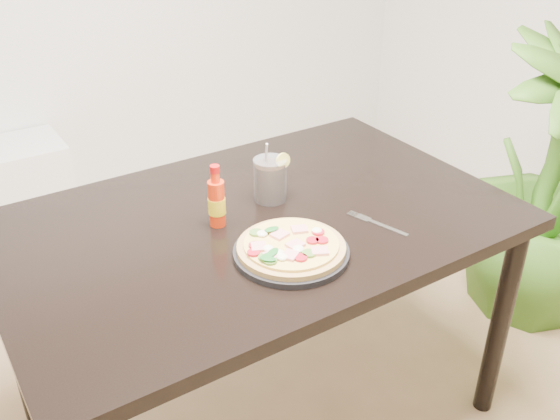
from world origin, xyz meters
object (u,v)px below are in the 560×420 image
plate (291,253)px  pizza (290,246)px  hot_sauce_bottle (217,202)px  cola_cup (270,180)px  fork (375,223)px  houseplant (549,183)px  dining_table (257,242)px

plate → pizza: size_ratio=1.07×
pizza → hot_sauce_bottle: size_ratio=1.54×
hot_sauce_bottle → pizza: bearing=-71.0°
cola_cup → fork: size_ratio=1.00×
pizza → hot_sauce_bottle: hot_sauce_bottle is taller
cola_cup → houseplant: 1.18m
dining_table → cola_cup: bearing=37.8°
cola_cup → pizza: bearing=-112.6°
cola_cup → houseplant: bearing=-7.5°
plate → houseplant: houseplant is taller
dining_table → fork: 0.34m
fork → houseplant: 1.01m
cola_cup → fork: cola_cup is taller
fork → dining_table: bearing=124.2°
pizza → hot_sauce_bottle: 0.25m
dining_table → fork: (0.25, -0.21, 0.09)m
cola_cup → fork: bearing=-59.4°
hot_sauce_bottle → fork: 0.43m
pizza → houseplant: 1.29m
pizza → dining_table: bearing=82.5°
hot_sauce_bottle → houseplant: size_ratio=0.16×
pizza → fork: 0.28m
plate → houseplant: (1.26, 0.13, -0.21)m
fork → houseplant: houseplant is taller
dining_table → houseplant: houseplant is taller
plate → pizza: pizza is taller
plate → cola_cup: size_ratio=1.57×
dining_table → hot_sauce_bottle: (-0.11, 0.02, 0.15)m
cola_cup → dining_table: bearing=-142.2°
plate → pizza: (-0.00, -0.00, 0.02)m
pizza → cola_cup: size_ratio=1.46×
plate → fork: (0.28, 0.00, -0.01)m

